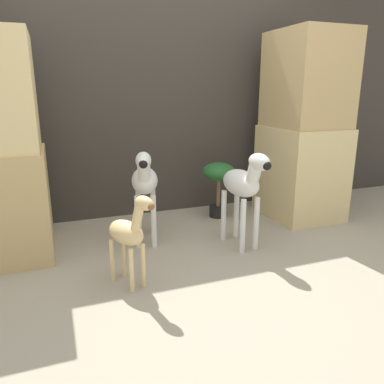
{
  "coord_description": "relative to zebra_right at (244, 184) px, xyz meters",
  "views": [
    {
      "loc": [
        -0.87,
        -1.99,
        1.15
      ],
      "look_at": [
        0.07,
        0.54,
        0.4
      ],
      "focal_mm": 35.0,
      "sensor_mm": 36.0,
      "label": 1
    }
  ],
  "objects": [
    {
      "name": "potted_palm_front",
      "position": [
        0.11,
        0.69,
        -0.12
      ],
      "size": [
        0.3,
        0.3,
        0.51
      ],
      "color": "black",
      "rests_on": "ground_plane"
    },
    {
      "name": "rock_pillar_right",
      "position": [
        0.83,
        0.46,
        0.31
      ],
      "size": [
        0.59,
        0.69,
        1.63
      ],
      "color": "#DBC184",
      "rests_on": "ground_plane"
    },
    {
      "name": "wall_back",
      "position": [
        -0.4,
        1.06,
        0.62
      ],
      "size": [
        6.4,
        0.08,
        2.2
      ],
      "color": "#38332D",
      "rests_on": "ground_plane"
    },
    {
      "name": "zebra_left",
      "position": [
        -0.66,
        0.33,
        0.0
      ],
      "size": [
        0.28,
        0.52,
        0.74
      ],
      "color": "silver",
      "rests_on": "ground_plane"
    },
    {
      "name": "giraffe_figurine",
      "position": [
        -0.9,
        -0.29,
        -0.14
      ],
      "size": [
        0.26,
        0.4,
        0.59
      ],
      "color": "#E0C184",
      "rests_on": "ground_plane"
    },
    {
      "name": "ground_plane",
      "position": [
        -0.4,
        -0.34,
        -0.48
      ],
      "size": [
        14.0,
        14.0,
        0.0
      ],
      "primitive_type": "plane",
      "color": "#9E937F"
    },
    {
      "name": "zebra_right",
      "position": [
        0.0,
        0.0,
        0.0
      ],
      "size": [
        0.23,
        0.52,
        0.74
      ],
      "color": "silver",
      "rests_on": "ground_plane"
    }
  ]
}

